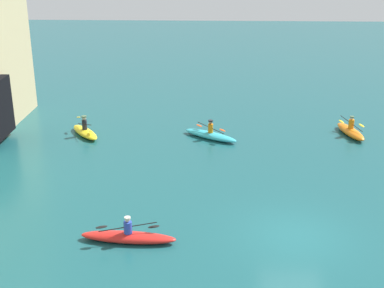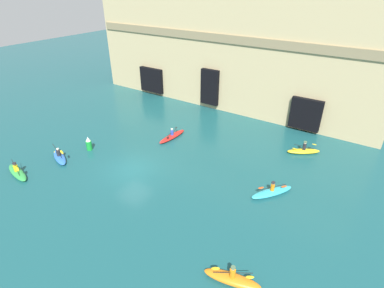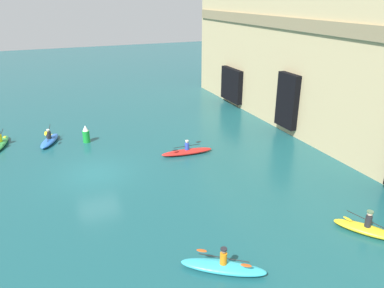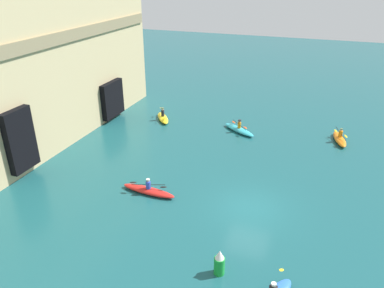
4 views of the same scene
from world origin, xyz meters
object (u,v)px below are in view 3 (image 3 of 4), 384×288
Objects in this scene: kayak_red at (187,151)px; kayak_cyan at (223,267)px; kayak_green at (0,143)px; kayak_yellow at (367,229)px; kayak_blue at (49,140)px; marker_buoy at (86,134)px.

kayak_red is 11.71m from kayak_cyan.
kayak_green is (-6.57, -11.89, 0.01)m from kayak_red.
kayak_yellow is 7.24m from kayak_cyan.
kayak_green is (-17.89, -8.91, 0.01)m from kayak_cyan.
kayak_red is 1.10× the size of kayak_cyan.
marker_buoy is at bearing -85.28° from kayak_blue.
kayak_blue reaches higher than kayak_yellow.
kayak_red is at bearing 164.89° from kayak_yellow.
kayak_cyan is at bearing -142.70° from kayak_green.
kayak_blue is 3.40m from kayak_green.
kayak_blue is at bearing -107.86° from marker_buoy.
kayak_green reaches higher than kayak_red.
kayak_cyan is 0.99× the size of kayak_green.
kayak_blue is 2.70m from marker_buoy.
kayak_blue reaches higher than kayak_red.
kayak_yellow is at bearing -65.94° from kayak_red.
kayak_cyan is 19.99m from kayak_green.
marker_buoy reaches higher than kayak_yellow.
kayak_blue is at bearing -178.78° from kayak_yellow.
kayak_green is at bearing 98.83° from kayak_blue.
kayak_blue reaches higher than kayak_cyan.
kayak_green is at bearing -173.64° from kayak_yellow.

